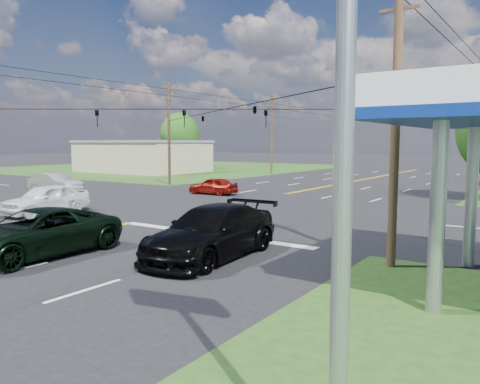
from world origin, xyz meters
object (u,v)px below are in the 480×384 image
Objects in this scene: pickup_dkgreen at (36,233)px; suv_black at (212,232)px; tree_far_l at (180,135)px; pole_nw at (169,132)px; pole_left_far at (272,133)px; sedan_silver at (56,184)px; pickup_white at (46,199)px; pole_se at (396,110)px; pole_ne at (479,127)px; retail_nw at (142,157)px.

suv_black is at bearing 32.47° from pickup_dkgreen.
pole_nw is at bearing -50.44° from tree_far_l.
suv_black is (39.50, -43.11, -4.32)m from tree_far_l.
pole_nw is 19.00m from pole_left_far.
pickup_white is at bearing -129.79° from sedan_silver.
pole_left_far is at bearing 98.45° from pickup_white.
pole_nw reaches higher than pickup_dkgreen.
tree_far_l is 58.63m from suv_black.
tree_far_l is at bearing 128.96° from suv_black.
pole_se reaches higher than pickup_white.
pole_se is at bearing -90.00° from pole_ne.
suv_black is at bearing -105.31° from pole_ne.
pole_left_far is (-26.00, 19.00, 0.25)m from pole_ne.
pole_left_far is 2.04× the size of sedan_silver.
pole_left_far is 45.36m from pickup_dkgreen.
sedan_silver is (-8.72, 6.57, -0.02)m from pickup_white.
pole_nw reaches higher than suv_black.
pole_ne is at bearing 0.00° from pole_nw.
retail_nw is at bearing 125.84° from pickup_white.
suv_black is (20.50, -39.11, -4.29)m from pole_left_far.
pole_left_far reaches higher than sedan_silver.
retail_nw is at bearing 142.59° from pole_nw.
pole_left_far is at bearing 125.10° from pole_se.
pole_nw reaches higher than pickup_white.
pole_nw is 26.00m from pole_ne.
retail_nw reaches higher than pickup_white.
pickup_white is at bearing 178.42° from pole_se.
sedan_silver is (-27.81, -10.90, -4.11)m from pole_ne.
pole_ne reaches higher than pickup_white.
pickup_white is at bearing -68.41° from pole_nw.
suv_black is (-5.50, -20.11, -4.04)m from pole_ne.
tree_far_l is 1.48× the size of pickup_dkgreen.
sedan_silver is at bearing 143.16° from pickup_dkgreen.
pole_se is 45.22m from pole_left_far.
sedan_silver is (-27.81, 7.10, -4.11)m from pole_se.
retail_nw is 50.03m from suv_black.
pole_ne is at bearing 71.16° from suv_black.
pole_ne is 26.05m from pickup_dkgreen.
sedan_silver is at bearing 165.68° from pole_se.
pole_nw is (-26.00, 18.00, 0.00)m from pole_se.
pole_left_far is (-26.00, 37.00, 0.25)m from pole_se.
suv_black is (37.50, -33.11, -1.12)m from retail_nw.
pole_left_far is at bearing 109.19° from pickup_dkgreen.
pole_ne reaches higher than sedan_silver.
tree_far_l is at bearing 137.66° from pole_se.
pole_nw is at bearing 122.55° from pickup_dkgreen.
pickup_dkgreen is 0.98× the size of suv_black.
pole_se reaches higher than suv_black.
pickup_white is (25.91, -40.47, -4.36)m from tree_far_l.
pole_nw is 1.61× the size of pickup_dkgreen.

